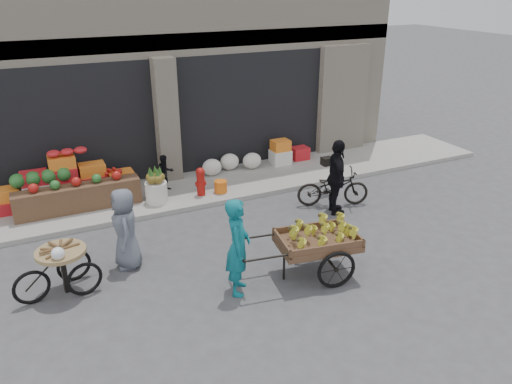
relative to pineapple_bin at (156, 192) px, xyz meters
name	(u,v)px	position (x,y,z in m)	size (l,w,h in m)	color
ground	(248,273)	(0.75, -3.60, -0.37)	(80.00, 80.00, 0.00)	#424244
sidewalk	(181,191)	(0.75, 0.50, -0.31)	(18.00, 2.20, 0.12)	gray
building	(134,40)	(0.75, 4.43, 3.00)	(14.00, 6.45, 7.00)	beige
fruit_display	(74,181)	(-1.73, 0.78, 0.30)	(3.10, 1.12, 1.24)	red
pineapple_bin	(156,192)	(0.00, 0.00, 0.00)	(0.52, 0.52, 0.50)	silver
fire_hydrant	(201,180)	(1.10, -0.05, 0.13)	(0.22, 0.22, 0.71)	#A5140F
orange_bucket	(221,186)	(1.60, -0.10, -0.10)	(0.32, 0.32, 0.30)	orange
right_bay_goods	(263,157)	(3.36, 1.10, 0.04)	(3.35, 0.60, 0.70)	silver
seated_person	(165,173)	(0.40, 0.60, 0.21)	(0.45, 0.35, 0.93)	black
banana_cart	(315,239)	(1.81, -4.17, 0.37)	(2.55, 1.34, 1.02)	brown
vendor_woman	(238,247)	(0.36, -4.05, 0.51)	(0.64, 0.42, 1.76)	#0F6873
tricycle_cart	(62,264)	(-2.38, -2.79, 0.20)	(1.46, 0.99, 0.95)	#9E7F51
vendor_grey	(125,229)	(-1.20, -2.39, 0.42)	(0.77, 0.50, 1.58)	slate
bicycle	(333,188)	(3.84, -1.72, 0.08)	(0.60, 1.72, 0.90)	black
cyclist	(337,178)	(3.64, -2.12, 0.52)	(1.04, 0.43, 1.77)	black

